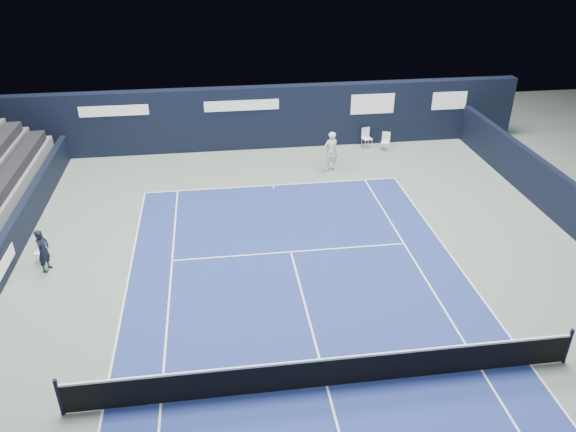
% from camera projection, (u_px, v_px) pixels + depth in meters
% --- Properties ---
extents(ground, '(48.00, 48.00, 0.00)m').
position_uv_depth(ground, '(313.00, 334.00, 15.88)').
color(ground, slate).
rests_on(ground, ground).
extents(court_surface, '(10.97, 23.77, 0.01)m').
position_uv_depth(court_surface, '(327.00, 386.00, 14.14)').
color(court_surface, navy).
rests_on(court_surface, ground).
extents(folding_chair_back_a, '(0.51, 0.53, 0.89)m').
position_uv_depth(folding_chair_back_a, '(386.00, 138.00, 27.90)').
color(folding_chair_back_a, silver).
rests_on(folding_chair_back_a, ground).
extents(folding_chair_back_b, '(0.53, 0.52, 0.99)m').
position_uv_depth(folding_chair_back_b, '(366.00, 136.00, 28.23)').
color(folding_chair_back_b, silver).
rests_on(folding_chair_back_b, ground).
extents(line_judge_chair, '(0.42, 0.40, 0.85)m').
position_uv_depth(line_judge_chair, '(41.00, 249.00, 18.99)').
color(line_judge_chair, white).
rests_on(line_judge_chair, ground).
extents(line_judge, '(0.51, 0.63, 1.52)m').
position_uv_depth(line_judge, '(43.00, 250.00, 18.37)').
color(line_judge, black).
rests_on(line_judge, ground).
extents(court_markings, '(11.03, 23.83, 0.00)m').
position_uv_depth(court_markings, '(327.00, 386.00, 14.13)').
color(court_markings, white).
rests_on(court_markings, court_surface).
extents(tennis_net, '(12.90, 0.10, 1.10)m').
position_uv_depth(tennis_net, '(328.00, 371.00, 13.89)').
color(tennis_net, black).
rests_on(tennis_net, ground).
extents(back_sponsor_wall, '(26.00, 0.63, 3.10)m').
position_uv_depth(back_sponsor_wall, '(262.00, 117.00, 27.74)').
color(back_sponsor_wall, black).
rests_on(back_sponsor_wall, ground).
extents(tennis_player, '(0.76, 0.91, 1.83)m').
position_uv_depth(tennis_player, '(331.00, 151.00, 25.55)').
color(tennis_player, white).
rests_on(tennis_player, ground).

